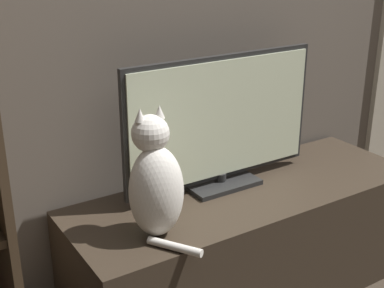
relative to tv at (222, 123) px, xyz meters
name	(u,v)px	position (x,y,z in m)	size (l,w,h in m)	color
tv_stand	(245,244)	(0.07, -0.10, -0.53)	(1.52, 0.53, 0.52)	#33281E
tv	(222,123)	(0.00, 0.00, 0.00)	(0.88, 0.18, 0.55)	black
cat	(155,183)	(-0.42, -0.20, -0.08)	(0.20, 0.32, 0.46)	silver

